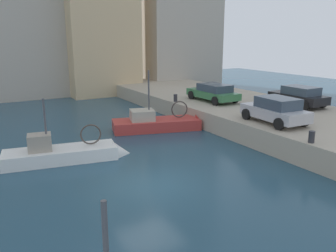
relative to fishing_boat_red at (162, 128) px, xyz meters
name	(u,v)px	position (x,y,z in m)	size (l,w,h in m)	color
water_surface	(149,184)	(-4.73, -7.42, -0.11)	(80.00, 80.00, 0.00)	navy
quay_wall	(328,133)	(6.77, -7.42, 0.49)	(9.00, 56.00, 1.20)	#ADA08C
fishing_boat_red	(162,128)	(0.00, 0.00, 0.00)	(6.65, 3.54, 4.74)	#BC3833
fishing_boat_white	(69,158)	(-6.85, -2.83, -0.02)	(6.30, 2.66, 3.88)	white
parked_car_silver	(276,110)	(4.03, -5.89, 1.84)	(2.22, 4.00, 1.47)	#B7B7BC
parked_car_black	(299,96)	(9.22, -3.17, 1.81)	(2.03, 3.95, 1.39)	black
parked_car_green	(213,92)	(5.20, 1.34, 1.77)	(2.09, 4.41, 1.30)	#387547
mooring_bollard_mid	(312,137)	(2.62, -9.42, 1.37)	(0.28, 0.28, 0.55)	#2D2D33
mooring_bollard_north	(175,98)	(2.62, 2.58, 1.37)	(0.28, 0.28, 0.55)	#2D2D33
waterfront_building_west	(5,3)	(-6.56, 19.54, 8.99)	(9.88, 8.35, 18.16)	#B2A899
waterfront_building_central	(94,18)	(1.69, 17.62, 7.76)	(7.44, 8.60, 15.70)	#D1B284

